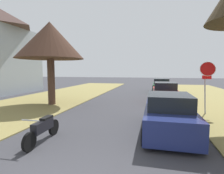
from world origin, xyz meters
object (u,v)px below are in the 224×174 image
object	(u,v)px
street_tree_left_mid_a	(50,41)
parked_motorcycle	(43,128)
parked_sedan_navy	(168,114)
parked_sedan_red	(165,93)
parked_sedan_green	(161,86)
stop_sign_far	(207,76)

from	to	relation	value
street_tree_left_mid_a	parked_motorcycle	world-z (taller)	street_tree_left_mid_a
street_tree_left_mid_a	parked_sedan_navy	size ratio (longest dim) A/B	1.32
parked_sedan_navy	parked_sedan_red	bearing A→B (deg)	87.78
parked_motorcycle	parked_sedan_green	bearing A→B (deg)	73.70
stop_sign_far	street_tree_left_mid_a	xyz separation A→B (m)	(-10.03, 0.49, 2.39)
parked_sedan_red	parked_motorcycle	world-z (taller)	parked_sedan_red
parked_sedan_navy	parked_sedan_red	world-z (taller)	same
parked_sedan_navy	parked_motorcycle	distance (m)	4.79
parked_sedan_green	parked_sedan_red	bearing A→B (deg)	-89.66
stop_sign_far	parked_sedan_navy	distance (m)	4.39
parked_sedan_navy	parked_motorcycle	xyz separation A→B (m)	(-4.31, -2.08, -0.24)
parked_sedan_navy	parked_sedan_green	size ratio (longest dim) A/B	1.00
parked_sedan_red	parked_sedan_green	distance (m)	6.42
parked_sedan_navy	parked_sedan_red	distance (m)	7.06
stop_sign_far	parked_motorcycle	xyz separation A→B (m)	(-6.59, -5.54, -1.67)
parked_sedan_navy	parked_sedan_green	distance (m)	13.48
parked_sedan_navy	parked_sedan_green	bearing A→B (deg)	89.00
parked_motorcycle	street_tree_left_mid_a	bearing A→B (deg)	119.66
parked_sedan_green	parked_motorcycle	distance (m)	16.21
street_tree_left_mid_a	parked_sedan_red	world-z (taller)	street_tree_left_mid_a
street_tree_left_mid_a	parked_sedan_navy	world-z (taller)	street_tree_left_mid_a
street_tree_left_mid_a	parked_sedan_green	distance (m)	13.00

